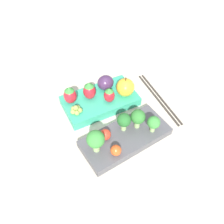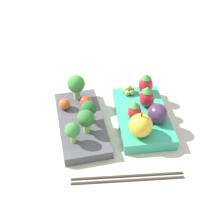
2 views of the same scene
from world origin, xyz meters
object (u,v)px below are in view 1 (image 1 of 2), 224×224
at_px(apple, 125,87).
at_px(strawberry_0, 70,95).
at_px(strawberry_2, 109,95).
at_px(bento_box_fruit, 100,101).
at_px(chopsticks_pair, 159,98).
at_px(broccoli_floret_1, 154,123).
at_px(bento_box_savoury, 125,137).
at_px(broccoli_floret_2, 96,140).
at_px(plum, 106,83).
at_px(grape_cluster, 76,110).
at_px(broccoli_floret_0, 138,117).
at_px(cherry_tomato_1, 116,150).
at_px(broccoli_floret_3, 122,121).
at_px(cherry_tomato_0, 105,135).
at_px(strawberry_1, 89,91).

xyz_separation_m(apple, strawberry_0, (0.13, -0.06, 0.00)).
bearing_deg(strawberry_2, bento_box_fruit, -59.86).
relative_size(bento_box_fruit, chopsticks_pair, 0.99).
bearing_deg(broccoli_floret_1, bento_box_savoury, -23.34).
height_order(broccoli_floret_1, broccoli_floret_2, broccoli_floret_2).
relative_size(plum, grape_cluster, 1.48).
bearing_deg(grape_cluster, chopsticks_pair, 162.63).
distance_m(bento_box_savoury, broccoli_floret_0, 0.06).
height_order(broccoli_floret_1, apple, apple).
height_order(broccoli_floret_0, cherry_tomato_1, broccoli_floret_0).
bearing_deg(bento_box_fruit, chopsticks_pair, 151.80).
distance_m(broccoli_floret_1, grape_cluster, 0.20).
bearing_deg(bento_box_savoury, plum, -107.34).
bearing_deg(broccoli_floret_3, broccoli_floret_0, 161.65).
distance_m(broccoli_floret_1, cherry_tomato_1, 0.11).
relative_size(cherry_tomato_0, strawberry_1, 0.52).
bearing_deg(chopsticks_pair, broccoli_floret_3, 13.86).
bearing_deg(grape_cluster, plum, -164.89).
bearing_deg(strawberry_2, cherry_tomato_0, 50.77).
distance_m(broccoli_floret_0, broccoli_floret_3, 0.04).
height_order(bento_box_fruit, cherry_tomato_1, cherry_tomato_1).
relative_size(broccoli_floret_0, broccoli_floret_1, 1.16).
bearing_deg(strawberry_0, plum, 174.46).
relative_size(bento_box_fruit, grape_cluster, 6.78).
distance_m(bento_box_savoury, cherry_tomato_0, 0.05).
xyz_separation_m(bento_box_fruit, plum, (-0.03, -0.02, 0.03)).
bearing_deg(strawberry_1, broccoli_floret_0, 106.64).
xyz_separation_m(broccoli_floret_2, strawberry_1, (-0.07, -0.15, -0.01)).
bearing_deg(bento_box_savoury, broccoli_floret_3, -96.50).
distance_m(broccoli_floret_1, chopsticks_pair, 0.14).
bearing_deg(cherry_tomato_1, broccoli_floret_2, -47.83).
relative_size(strawberry_0, strawberry_2, 1.16).
distance_m(bento_box_fruit, apple, 0.08).
xyz_separation_m(bento_box_fruit, chopsticks_pair, (-0.15, 0.08, -0.01)).
bearing_deg(apple, plum, -57.81).
height_order(broccoli_floret_1, plum, same).
height_order(cherry_tomato_0, chopsticks_pair, cherry_tomato_0).
bearing_deg(strawberry_2, broccoli_floret_2, 44.16).
xyz_separation_m(plum, grape_cluster, (0.11, 0.03, -0.01)).
distance_m(broccoli_floret_1, apple, 0.13).
relative_size(broccoli_floret_1, strawberry_2, 1.05).
bearing_deg(chopsticks_pair, broccoli_floret_0, 22.68).
height_order(broccoli_floret_2, broccoli_floret_3, broccoli_floret_2).
distance_m(broccoli_floret_2, apple, 0.19).
height_order(broccoli_floret_0, broccoli_floret_2, broccoli_floret_2).
bearing_deg(broccoli_floret_3, broccoli_floret_1, 143.40).
relative_size(cherry_tomato_0, plum, 0.59).
height_order(grape_cluster, chopsticks_pair, grape_cluster).
distance_m(bento_box_fruit, strawberry_0, 0.09).
xyz_separation_m(broccoli_floret_1, strawberry_2, (0.03, -0.14, -0.00)).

